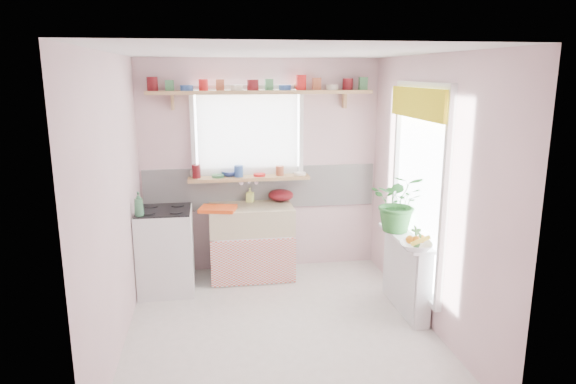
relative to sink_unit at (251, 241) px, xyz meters
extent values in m
plane|color=silver|center=(0.15, -1.29, -0.43)|extent=(3.20, 3.20, 0.00)
plane|color=white|center=(0.15, -1.29, 2.07)|extent=(3.20, 3.20, 0.00)
plane|color=beige|center=(0.15, 0.31, 0.82)|extent=(2.80, 0.00, 2.80)
plane|color=beige|center=(0.15, -2.89, 0.82)|extent=(2.80, 0.00, 2.80)
plane|color=beige|center=(-1.25, -1.29, 0.82)|extent=(0.00, 3.20, 3.20)
plane|color=beige|center=(1.55, -1.29, 0.82)|extent=(0.00, 3.20, 3.20)
cube|color=white|center=(0.15, 0.29, 0.57)|extent=(2.74, 0.03, 0.50)
cube|color=#D38894|center=(0.15, 0.29, 0.37)|extent=(2.74, 0.02, 0.12)
cube|color=white|center=(0.00, 0.30, 1.22)|extent=(1.20, 0.01, 1.00)
cube|color=white|center=(0.00, 0.24, 1.22)|extent=(1.15, 0.02, 0.95)
cube|color=white|center=(1.54, -1.09, 0.82)|extent=(0.01, 1.10, 1.90)
cube|color=yellow|center=(1.46, -1.09, 1.63)|extent=(0.03, 1.20, 0.28)
cube|color=white|center=(0.00, 0.01, -0.16)|extent=(0.85, 0.55, 0.55)
cube|color=#EA5A44|center=(0.00, -0.27, -0.16)|extent=(0.95, 0.02, 0.53)
cube|color=beige|center=(0.00, 0.01, 0.27)|extent=(0.95, 0.55, 0.30)
cylinder|color=silver|center=(0.00, 0.26, 0.67)|extent=(0.03, 0.22, 0.03)
cube|color=white|center=(-0.95, -0.24, 0.02)|extent=(0.58, 0.58, 0.90)
cube|color=black|center=(-0.95, -0.24, 0.47)|extent=(0.56, 0.56, 0.02)
cylinder|color=black|center=(-1.09, -0.38, 0.49)|extent=(0.14, 0.14, 0.01)
cylinder|color=black|center=(-0.81, -0.38, 0.49)|extent=(0.14, 0.14, 0.01)
cylinder|color=black|center=(-1.09, -0.10, 0.49)|extent=(0.14, 0.14, 0.01)
cylinder|color=black|center=(-0.81, -0.10, 0.49)|extent=(0.14, 0.14, 0.01)
cube|color=white|center=(1.45, -1.09, -0.06)|extent=(0.15, 0.90, 0.75)
cube|color=white|center=(1.42, -1.09, 0.33)|extent=(0.22, 0.95, 0.03)
cube|color=tan|center=(0.00, 0.19, 0.71)|extent=(1.40, 0.22, 0.04)
cube|color=tan|center=(0.15, 0.18, 1.69)|extent=(2.52, 0.24, 0.04)
cylinder|color=#590F14|center=(-1.03, 0.18, 1.77)|extent=(0.11, 0.11, 0.12)
cylinder|color=#3F7F4C|center=(-0.85, 0.18, 1.77)|extent=(0.11, 0.11, 0.12)
cylinder|color=#3359A5|center=(-0.67, 0.18, 1.74)|extent=(0.11, 0.11, 0.06)
cylinder|color=red|center=(-0.49, 0.18, 1.77)|extent=(0.11, 0.11, 0.12)
cylinder|color=#A55133|center=(-0.30, 0.18, 1.77)|extent=(0.11, 0.11, 0.12)
cylinder|color=silver|center=(-0.12, 0.18, 1.74)|extent=(0.11, 0.11, 0.06)
cylinder|color=#590F14|center=(0.06, 0.18, 1.77)|extent=(0.11, 0.11, 0.12)
cylinder|color=#3F7F4C|center=(0.24, 0.18, 1.77)|extent=(0.11, 0.11, 0.12)
cylinder|color=#3359A5|center=(0.42, 0.18, 1.74)|extent=(0.11, 0.11, 0.06)
cylinder|color=red|center=(0.60, 0.18, 1.77)|extent=(0.11, 0.11, 0.12)
cylinder|color=#A55133|center=(0.79, 0.18, 1.77)|extent=(0.11, 0.11, 0.12)
cylinder|color=silver|center=(0.97, 0.18, 1.74)|extent=(0.11, 0.11, 0.06)
cylinder|color=#590F14|center=(1.15, 0.18, 1.77)|extent=(0.11, 0.11, 0.12)
cylinder|color=#3F7F4C|center=(1.33, 0.18, 1.77)|extent=(0.11, 0.11, 0.12)
cylinder|color=#590F14|center=(-0.62, 0.19, 0.79)|extent=(0.11, 0.11, 0.12)
cylinder|color=#3F7F4C|center=(-0.37, 0.19, 0.79)|extent=(0.11, 0.11, 0.12)
cylinder|color=#3359A5|center=(-0.12, 0.19, 0.76)|extent=(0.11, 0.11, 0.06)
cylinder|color=red|center=(0.12, 0.19, 0.79)|extent=(0.11, 0.11, 0.12)
cylinder|color=#A55133|center=(0.37, 0.19, 0.79)|extent=(0.11, 0.11, 0.12)
cylinder|color=silver|center=(0.62, 0.19, 0.76)|extent=(0.11, 0.11, 0.06)
cube|color=#F04D15|center=(-0.38, -0.13, 0.44)|extent=(0.44, 0.37, 0.04)
ellipsoid|color=#5C0F16|center=(0.37, 0.21, 0.49)|extent=(0.37, 0.37, 0.14)
imported|color=#2C6F2D|center=(1.40, -0.92, 0.64)|extent=(0.68, 0.64, 0.60)
imported|color=silver|center=(1.36, -1.49, 0.38)|extent=(0.36, 0.36, 0.07)
imported|color=#356628|center=(1.36, -1.49, 0.46)|extent=(0.14, 0.11, 0.22)
imported|color=#E5F56D|center=(0.01, 0.21, 0.50)|extent=(0.10, 0.10, 0.17)
imported|color=beige|center=(-0.62, 0.22, 0.77)|extent=(0.13, 0.13, 0.09)
imported|color=#2D4394|center=(-0.22, 0.25, 0.76)|extent=(0.20, 0.20, 0.06)
imported|color=#B95A39|center=(0.60, 0.24, 1.78)|extent=(0.16, 0.16, 0.14)
imported|color=#3B764E|center=(-1.17, -0.46, 0.61)|extent=(0.12, 0.12, 0.25)
sphere|color=orange|center=(1.36, -1.49, 0.44)|extent=(0.08, 0.08, 0.08)
sphere|color=orange|center=(1.42, -1.46, 0.44)|extent=(0.08, 0.08, 0.08)
sphere|color=orange|center=(1.31, -1.47, 0.44)|extent=(0.08, 0.08, 0.08)
cylinder|color=yellow|center=(1.38, -1.54, 0.45)|extent=(0.18, 0.04, 0.10)
camera|label=1|loc=(-0.45, -5.64, 1.90)|focal=32.00mm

